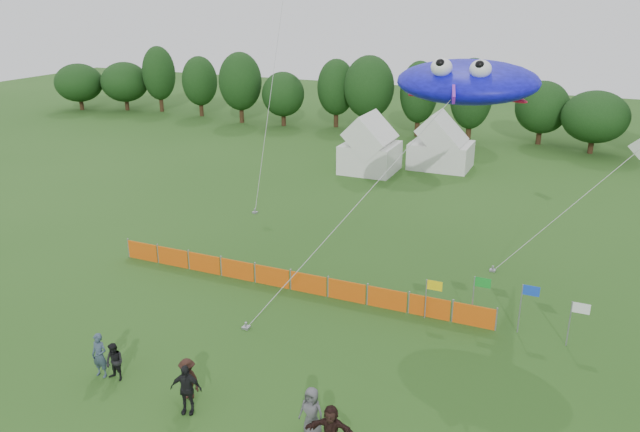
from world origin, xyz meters
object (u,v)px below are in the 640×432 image
at_px(spectator_e, 312,412).
at_px(spectator_b, 115,362).
at_px(spectator_c, 188,379).
at_px(tent_right, 441,147).
at_px(spectator_d, 186,389).
at_px(barrier_fence, 290,280).
at_px(spectator_a, 100,355).
at_px(spectator_f, 331,430).
at_px(stingray_kite, 469,80).
at_px(tent_left, 370,149).

bearing_deg(spectator_e, spectator_b, -175.32).
bearing_deg(spectator_c, tent_right, 99.26).
bearing_deg(spectator_e, spectator_d, -167.82).
height_order(barrier_fence, spectator_d, spectator_d).
bearing_deg(spectator_a, spectator_f, -4.29).
xyz_separation_m(tent_right, spectator_c, (-0.91, -34.80, -0.95)).
bearing_deg(spectator_d, barrier_fence, 77.19).
distance_m(spectator_c, stingray_kite, 17.59).
height_order(spectator_c, spectator_d, spectator_d).
distance_m(tent_right, spectator_d, 35.48).
relative_size(spectator_b, spectator_d, 0.81).
bearing_deg(spectator_e, spectator_c, -176.27).
xyz_separation_m(spectator_b, stingray_kite, (9.89, 13.49, 9.34)).
distance_m(spectator_a, spectator_e, 8.77).
relative_size(tent_right, barrier_fence, 0.25).
bearing_deg(spectator_f, spectator_a, 168.21).
height_order(spectator_e, spectator_f, spectator_e).
xyz_separation_m(spectator_d, spectator_e, (4.47, 0.66, -0.05)).
xyz_separation_m(tent_right, spectator_a, (-4.80, -34.96, -0.87)).
bearing_deg(spectator_f, barrier_fence, 112.94).
height_order(tent_left, spectator_d, tent_left).
relative_size(tent_right, spectator_c, 3.04).
relative_size(barrier_fence, spectator_e, 11.14).
relative_size(spectator_a, spectator_d, 0.96).
relative_size(spectator_b, spectator_e, 0.86).
height_order(spectator_a, spectator_f, spectator_a).
distance_m(barrier_fence, spectator_b, 9.88).
xyz_separation_m(barrier_fence, spectator_d, (0.96, -10.04, 0.44)).
bearing_deg(spectator_b, tent_left, 95.22).
bearing_deg(tent_left, spectator_a, -89.58).
bearing_deg(spectator_a, tent_left, 88.26).
bearing_deg(spectator_c, spectator_f, 5.63).
bearing_deg(spectator_f, spectator_b, 167.89).
height_order(barrier_fence, spectator_e, spectator_e).
height_order(spectator_b, stingray_kite, stingray_kite).
bearing_deg(spectator_d, spectator_f, -16.70).
bearing_deg(spectator_a, spectator_b, -0.02).
relative_size(barrier_fence, spectator_f, 11.51).
relative_size(spectator_c, stingray_kite, 0.10).
bearing_deg(barrier_fence, tent_left, 99.22).
bearing_deg(spectator_d, spectator_b, 153.39).
bearing_deg(tent_left, spectator_f, -72.75).
xyz_separation_m(spectator_c, stingray_kite, (6.68, 13.35, 9.29)).
relative_size(tent_left, spectator_e, 2.41).
bearing_deg(tent_left, spectator_e, -73.99).
height_order(spectator_a, spectator_c, spectator_a).
xyz_separation_m(spectator_c, spectator_f, (5.78, -0.52, 0.05)).
height_order(tent_left, barrier_fence, tent_left).
relative_size(tent_left, spectator_c, 2.64).
distance_m(spectator_b, spectator_d, 3.65).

